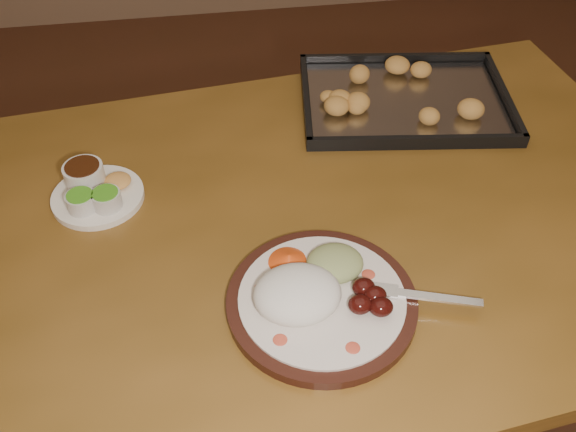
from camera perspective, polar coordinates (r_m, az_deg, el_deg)
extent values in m
plane|color=#522B1C|center=(1.88, -0.95, -10.62)|extent=(4.00, 4.00, 0.00)
cube|color=brown|center=(1.13, -0.79, -1.26)|extent=(1.59, 1.07, 0.04)
cylinder|color=#503718|center=(1.86, 16.92, 2.71)|extent=(0.07, 0.07, 0.71)
cylinder|color=black|center=(0.99, 3.01, -7.68)|extent=(0.29, 0.29, 0.02)
cylinder|color=silver|center=(0.98, 3.03, -7.33)|extent=(0.25, 0.25, 0.01)
ellipsoid|color=#C84630|center=(0.93, -0.71, -10.95)|extent=(0.02, 0.02, 0.00)
ellipsoid|color=#C84630|center=(0.93, 5.78, -11.58)|extent=(0.02, 0.02, 0.00)
ellipsoid|color=#C84630|center=(1.01, 7.16, -5.17)|extent=(0.02, 0.02, 0.00)
ellipsoid|color=#C84630|center=(0.99, -2.38, -6.35)|extent=(0.02, 0.02, 0.00)
ellipsoid|color=white|center=(0.96, 0.83, -6.95)|extent=(0.15, 0.13, 0.06)
ellipsoid|color=#3F0D09|center=(0.95, 6.43, -7.82)|extent=(0.04, 0.03, 0.03)
ellipsoid|color=#3F0D09|center=(0.97, 7.73, -7.01)|extent=(0.04, 0.03, 0.03)
ellipsoid|color=#3F0D09|center=(0.97, 6.74, -6.30)|extent=(0.04, 0.03, 0.03)
ellipsoid|color=#3F0D09|center=(0.95, 8.28, -8.00)|extent=(0.04, 0.03, 0.03)
ellipsoid|color=tan|center=(1.01, 4.19, -4.20)|extent=(0.10, 0.09, 0.04)
cone|color=#E54914|center=(1.01, 0.06, -3.83)|extent=(0.08, 0.08, 0.03)
cube|color=silver|center=(1.00, 13.00, -7.07)|extent=(0.14, 0.06, 0.00)
cube|color=silver|center=(0.99, 8.68, -6.54)|extent=(0.04, 0.03, 0.00)
cylinder|color=silver|center=(0.98, 7.20, -6.81)|extent=(0.03, 0.01, 0.00)
cylinder|color=silver|center=(0.99, 7.23, -6.52)|extent=(0.03, 0.01, 0.00)
cylinder|color=silver|center=(0.99, 7.26, -6.23)|extent=(0.03, 0.01, 0.00)
cylinder|color=silver|center=(0.99, 7.28, -5.95)|extent=(0.03, 0.01, 0.00)
cylinder|color=white|center=(1.20, -16.53, 1.65)|extent=(0.16, 0.16, 0.01)
cylinder|color=beige|center=(1.17, -17.89, 1.21)|extent=(0.05, 0.05, 0.03)
cylinder|color=#469F1F|center=(1.16, -18.05, 1.76)|extent=(0.05, 0.05, 0.00)
cylinder|color=beige|center=(1.16, -15.81, 1.42)|extent=(0.05, 0.05, 0.03)
cylinder|color=#469F1F|center=(1.15, -15.96, 1.98)|extent=(0.05, 0.05, 0.00)
cylinder|color=silver|center=(1.21, -17.64, 3.46)|extent=(0.07, 0.07, 0.04)
cylinder|color=#321709|center=(1.20, -17.85, 4.20)|extent=(0.06, 0.06, 0.00)
ellipsoid|color=#E59851|center=(1.20, -14.92, 3.06)|extent=(0.05, 0.05, 0.02)
cube|color=black|center=(1.41, 10.32, 9.93)|extent=(0.47, 0.37, 0.01)
cube|color=black|center=(1.53, 9.48, 13.65)|extent=(0.43, 0.07, 0.02)
cube|color=black|center=(1.28, 11.46, 6.55)|extent=(0.43, 0.07, 0.02)
cube|color=black|center=(1.46, 18.67, 10.16)|extent=(0.05, 0.32, 0.02)
cube|color=black|center=(1.38, 1.61, 10.46)|extent=(0.05, 0.32, 0.02)
cube|color=#B2B2B6|center=(1.41, 10.35, 10.13)|extent=(0.44, 0.34, 0.00)
ellipsoid|color=gold|center=(1.41, 12.63, 10.71)|extent=(0.05, 0.05, 0.03)
ellipsoid|color=gold|center=(1.45, 13.86, 11.54)|extent=(0.07, 0.07, 0.03)
ellipsoid|color=gold|center=(1.48, 10.77, 12.72)|extent=(0.06, 0.06, 0.03)
ellipsoid|color=gold|center=(1.43, 8.45, 11.91)|extent=(0.06, 0.06, 0.03)
ellipsoid|color=gold|center=(1.42, 7.06, 11.88)|extent=(0.07, 0.07, 0.03)
ellipsoid|color=gold|center=(1.39, 8.22, 10.80)|extent=(0.05, 0.05, 0.03)
ellipsoid|color=gold|center=(1.35, 6.79, 9.88)|extent=(0.07, 0.07, 0.03)
ellipsoid|color=gold|center=(1.32, 10.08, 8.57)|extent=(0.06, 0.06, 0.03)
ellipsoid|color=gold|center=(1.37, 12.51, 9.55)|extent=(0.06, 0.06, 0.03)
ellipsoid|color=gold|center=(1.38, 13.92, 9.57)|extent=(0.07, 0.07, 0.03)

